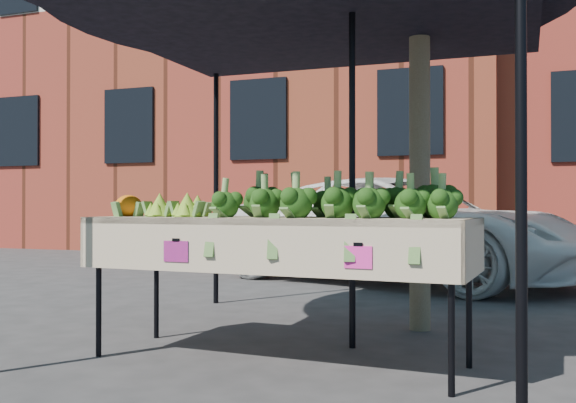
# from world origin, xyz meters

# --- Properties ---
(ground) EXTENTS (90.00, 90.00, 0.00)m
(ground) POSITION_xyz_m (0.00, 0.00, 0.00)
(ground) COLOR #2A2A2C
(table) EXTENTS (2.44, 0.93, 0.90)m
(table) POSITION_xyz_m (0.02, -0.11, 0.45)
(table) COLOR #BCAE96
(table) RESTS_ON ground
(canopy) EXTENTS (3.16, 3.16, 2.74)m
(canopy) POSITION_xyz_m (0.01, 0.52, 1.37)
(canopy) COLOR black
(canopy) RESTS_ON ground
(broccoli_heap) EXTENTS (1.54, 0.57, 0.26)m
(broccoli_heap) POSITION_xyz_m (0.38, -0.09, 1.03)
(broccoli_heap) COLOR #0C330B
(broccoli_heap) RESTS_ON table
(romanesco_cluster) EXTENTS (0.43, 0.47, 0.20)m
(romanesco_cluster) POSITION_xyz_m (-0.64, -0.13, 1.00)
(romanesco_cluster) COLOR #9CBC34
(romanesco_cluster) RESTS_ON table
(cauliflower_pair) EXTENTS (0.20, 0.20, 0.18)m
(cauliflower_pair) POSITION_xyz_m (-1.03, -0.16, 0.99)
(cauliflower_pair) COLOR orange
(cauliflower_pair) RESTS_ON table
(vehicle) EXTENTS (1.98, 2.54, 4.84)m
(vehicle) POSITION_xyz_m (-0.04, 4.48, 2.42)
(vehicle) COLOR white
(vehicle) RESTS_ON ground
(street_tree) EXTENTS (2.38, 2.38, 4.70)m
(street_tree) POSITION_xyz_m (0.70, 1.26, 2.35)
(street_tree) COLOR #1E4C14
(street_tree) RESTS_ON ground
(building_left) EXTENTS (12.00, 8.00, 9.00)m
(building_left) POSITION_xyz_m (-5.00, 12.00, 4.50)
(building_left) COLOR brown
(building_left) RESTS_ON ground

